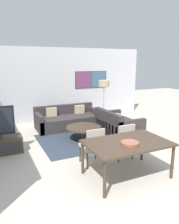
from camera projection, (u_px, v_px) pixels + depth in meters
ground_plane at (157, 195)px, 3.81m from camera, size 24.00×24.00×0.00m
wall_back at (59, 85)px, 8.48m from camera, size 7.29×0.09×2.80m
area_rug at (84, 140)px, 6.50m from camera, size 2.56×2.07×0.01m
sofa_main at (67, 120)px, 7.71m from camera, size 2.19×0.98×0.76m
sofa_side at (117, 125)px, 7.05m from camera, size 0.98×1.53×0.76m
coffee_table at (84, 130)px, 6.44m from camera, size 1.04×1.04×0.40m
dining_table at (127, 145)px, 4.31m from camera, size 1.64×1.05×0.73m
dining_chair_left at (93, 144)px, 4.82m from camera, size 0.46×0.46×0.87m
dining_chair_centre at (123, 139)px, 5.14m from camera, size 0.46×0.46×0.87m
fruit_bowl at (130, 143)px, 4.15m from camera, size 0.34×0.34×0.05m
floor_lamp at (104, 86)px, 7.89m from camera, size 0.39×0.39×1.62m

